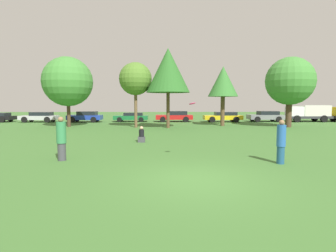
# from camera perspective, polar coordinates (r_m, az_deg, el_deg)

# --- Properties ---
(ground_plane) EXTENTS (120.00, 120.00, 0.00)m
(ground_plane) POSITION_cam_1_polar(r_m,az_deg,el_deg) (8.22, 6.14, -11.44)
(ground_plane) COLOR #3D6B2D
(person_thrower) EXTENTS (0.38, 0.38, 1.77)m
(person_thrower) POSITION_cam_1_polar(r_m,az_deg,el_deg) (11.47, -21.97, -2.56)
(person_thrower) COLOR #3F3F47
(person_thrower) RESTS_ON ground
(person_catcher) EXTENTS (0.33, 0.33, 1.68)m
(person_catcher) POSITION_cam_1_polar(r_m,az_deg,el_deg) (10.96, 23.16, -3.14)
(person_catcher) COLOR navy
(person_catcher) RESTS_ON ground
(frisbee) EXTENTS (0.27, 0.26, 0.11)m
(frisbee) POSITION_cam_1_polar(r_m,az_deg,el_deg) (10.49, 5.23, 4.83)
(frisbee) COLOR #F21E72
(bystander_sitting) EXTENTS (0.41, 0.34, 0.95)m
(bystander_sitting) POSITION_cam_1_polar(r_m,az_deg,el_deg) (15.75, -5.72, -2.08)
(bystander_sitting) COLOR #3F3F47
(bystander_sitting) RESTS_ON ground
(tree_0) EXTENTS (4.73, 4.73, 6.71)m
(tree_0) POSITION_cam_1_polar(r_m,az_deg,el_deg) (27.50, -20.78, 8.90)
(tree_0) COLOR #473323
(tree_0) RESTS_ON ground
(tree_1) EXTENTS (3.05, 3.05, 6.08)m
(tree_1) POSITION_cam_1_polar(r_m,az_deg,el_deg) (25.25, -7.02, 9.98)
(tree_1) COLOR brown
(tree_1) RESTS_ON ground
(tree_2) EXTENTS (4.01, 4.01, 7.27)m
(tree_2) POSITION_cam_1_polar(r_m,az_deg,el_deg) (24.62, 0.01, 11.85)
(tree_2) COLOR brown
(tree_2) RESTS_ON ground
(tree_3) EXTENTS (3.01, 3.01, 5.97)m
(tree_3) POSITION_cam_1_polar(r_m,az_deg,el_deg) (27.47, 11.77, 9.26)
(tree_3) COLOR brown
(tree_3) RESTS_ON ground
(tree_4) EXTENTS (4.50, 4.50, 6.62)m
(tree_4) POSITION_cam_1_polar(r_m,az_deg,el_deg) (27.82, 24.77, 8.72)
(tree_4) COLOR #473323
(tree_4) RESTS_ON ground
(parked_car_silver) EXTENTS (4.29, 1.93, 1.22)m
(parked_car_silver) POSITION_cam_1_polar(r_m,az_deg,el_deg) (35.47, -25.90, 1.82)
(parked_car_silver) COLOR #B2B2B7
(parked_car_silver) RESTS_ON ground
(parked_car_blue) EXTENTS (4.03, 1.99, 1.30)m
(parked_car_blue) POSITION_cam_1_polar(r_m,az_deg,el_deg) (33.47, -17.32, 1.98)
(parked_car_blue) COLOR #1E389E
(parked_car_blue) RESTS_ON ground
(parked_car_green) EXTENTS (4.22, 1.90, 1.11)m
(parked_car_green) POSITION_cam_1_polar(r_m,az_deg,el_deg) (33.13, -7.85, 1.98)
(parked_car_green) COLOR #196633
(parked_car_green) RESTS_ON ground
(parked_car_red) EXTENTS (4.52, 2.03, 1.31)m
(parked_car_red) POSITION_cam_1_polar(r_m,az_deg,el_deg) (32.61, 1.47, 2.15)
(parked_car_red) COLOR red
(parked_car_red) RESTS_ON ground
(parked_car_yellow) EXTENTS (4.62, 1.96, 1.22)m
(parked_car_yellow) POSITION_cam_1_polar(r_m,az_deg,el_deg) (32.77, 11.83, 2.01)
(parked_car_yellow) COLOR gold
(parked_car_yellow) RESTS_ON ground
(parked_car_grey) EXTENTS (4.21, 2.13, 1.31)m
(parked_car_grey) POSITION_cam_1_polar(r_m,az_deg,el_deg) (34.98, 20.32, 2.03)
(parked_car_grey) COLOR slate
(parked_car_grey) RESTS_ON ground
(delivery_truck_white) EXTENTS (5.29, 2.31, 2.02)m
(delivery_truck_white) POSITION_cam_1_polar(r_m,az_deg,el_deg) (36.94, 27.88, 2.61)
(delivery_truck_white) COLOR #2D2D33
(delivery_truck_white) RESTS_ON ground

